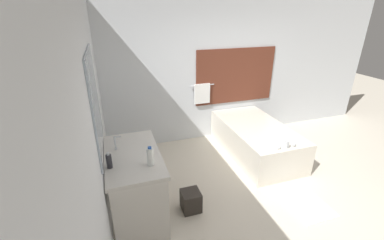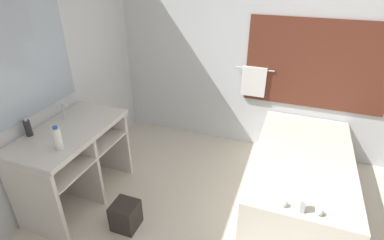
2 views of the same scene
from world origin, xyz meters
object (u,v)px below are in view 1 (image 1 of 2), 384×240
at_px(soap_dispenser, 109,161).
at_px(bathtub, 255,138).
at_px(waste_bin, 191,201).
at_px(water_bottle_1, 150,157).

bearing_deg(soap_dispenser, bathtub, 22.62).
distance_m(soap_dispenser, waste_bin, 1.27).
height_order(soap_dispenser, waste_bin, soap_dispenser).
bearing_deg(bathtub, waste_bin, -146.97).
bearing_deg(water_bottle_1, bathtub, 28.67).
bearing_deg(bathtub, soap_dispenser, -157.38).
xyz_separation_m(water_bottle_1, waste_bin, (0.52, 0.12, -0.86)).
bearing_deg(water_bottle_1, waste_bin, 12.71).
relative_size(bathtub, water_bottle_1, 8.04).
bearing_deg(waste_bin, water_bottle_1, -167.29).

